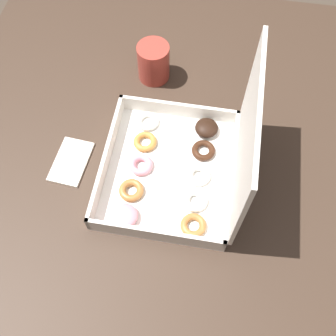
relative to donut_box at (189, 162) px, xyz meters
name	(u,v)px	position (x,y,z in m)	size (l,w,h in m)	color
ground_plane	(151,252)	(-0.02, -0.11, -0.78)	(8.00, 8.00, 0.00)	#42382D
dining_table	(141,179)	(-0.02, -0.11, -0.15)	(1.18, 0.96, 0.72)	#38281E
donut_box	(189,162)	(0.00, 0.00, 0.00)	(0.31, 0.29, 0.29)	white
coffee_mug	(154,62)	(-0.27, -0.12, -0.01)	(0.08, 0.08, 0.10)	#A3382D
paper_napkin	(71,162)	(0.01, -0.26, -0.06)	(0.12, 0.08, 0.01)	silver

